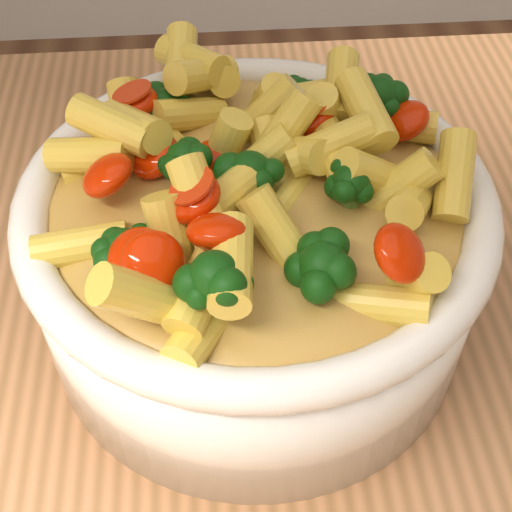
{
  "coord_description": "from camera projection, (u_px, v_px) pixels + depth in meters",
  "views": [
    {
      "loc": [
        -0.1,
        -0.23,
        1.27
      ],
      "look_at": [
        -0.08,
        0.06,
        0.96
      ],
      "focal_mm": 50.0,
      "sensor_mm": 36.0,
      "label": 1
    }
  ],
  "objects": [
    {
      "name": "table",
      "position": [
        370.0,
        466.0,
        0.51
      ],
      "size": [
        1.2,
        0.8,
        0.9
      ],
      "color": "#B67A4E",
      "rests_on": "ground"
    },
    {
      "name": "serving_bowl",
      "position": [
        256.0,
        254.0,
        0.43
      ],
      "size": [
        0.27,
        0.27,
        0.12
      ],
      "color": "white",
      "rests_on": "table"
    },
    {
      "name": "pasta_salad",
      "position": [
        256.0,
        162.0,
        0.38
      ],
      "size": [
        0.21,
        0.21,
        0.05
      ],
      "color": "#FFD550",
      "rests_on": "serving_bowl"
    }
  ]
}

